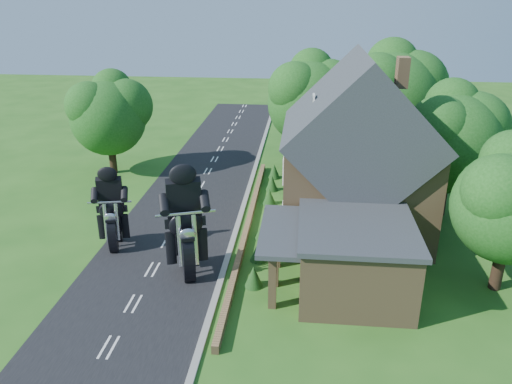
# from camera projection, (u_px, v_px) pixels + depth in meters

# --- Properties ---
(ground) EXTENTS (120.00, 120.00, 0.00)m
(ground) POSITION_uv_depth(u_px,v_px,m) (152.00, 270.00, 25.42)
(ground) COLOR #265919
(ground) RESTS_ON ground
(road) EXTENTS (7.00, 80.00, 0.02)m
(road) POSITION_uv_depth(u_px,v_px,m) (152.00, 270.00, 25.41)
(road) COLOR black
(road) RESTS_ON ground
(kerb) EXTENTS (0.30, 80.00, 0.12)m
(kerb) POSITION_uv_depth(u_px,v_px,m) (223.00, 272.00, 25.06)
(kerb) COLOR gray
(kerb) RESTS_ON ground
(garden_wall) EXTENTS (0.30, 22.00, 0.40)m
(garden_wall) POSITION_uv_depth(u_px,v_px,m) (247.00, 227.00, 29.56)
(garden_wall) COLOR olive
(garden_wall) RESTS_ON ground
(house) EXTENTS (9.54, 8.64, 10.24)m
(house) POSITION_uv_depth(u_px,v_px,m) (357.00, 159.00, 28.36)
(house) COLOR olive
(house) RESTS_ON ground
(annex) EXTENTS (7.05, 5.94, 3.44)m
(annex) POSITION_uv_depth(u_px,v_px,m) (352.00, 257.00, 23.11)
(annex) COLOR olive
(annex) RESTS_ON ground
(tree_house_right) EXTENTS (6.51, 6.00, 8.40)m
(tree_house_right) POSITION_uv_depth(u_px,v_px,m) (458.00, 135.00, 29.89)
(tree_house_right) COLOR black
(tree_house_right) RESTS_ON ground
(tree_behind_house) EXTENTS (7.81, 7.20, 10.08)m
(tree_behind_house) POSITION_uv_depth(u_px,v_px,m) (398.00, 93.00, 36.66)
(tree_behind_house) COLOR black
(tree_behind_house) RESTS_ON ground
(tree_behind_left) EXTENTS (6.94, 6.40, 9.16)m
(tree_behind_left) POSITION_uv_depth(u_px,v_px,m) (315.00, 95.00, 38.31)
(tree_behind_left) COLOR black
(tree_behind_left) RESTS_ON ground
(tree_far_road) EXTENTS (6.08, 5.60, 7.84)m
(tree_far_road) POSITION_uv_depth(u_px,v_px,m) (113.00, 111.00, 37.24)
(tree_far_road) COLOR black
(tree_far_road) RESTS_ON ground
(shrub_a) EXTENTS (0.90, 0.90, 1.10)m
(shrub_a) POSITION_uv_depth(u_px,v_px,m) (254.00, 276.00, 23.80)
(shrub_a) COLOR #153C13
(shrub_a) RESTS_ON ground
(shrub_b) EXTENTS (0.90, 0.90, 1.10)m
(shrub_b) POSITION_uv_depth(u_px,v_px,m) (259.00, 251.00, 26.11)
(shrub_b) COLOR #153C13
(shrub_b) RESTS_ON ground
(shrub_c) EXTENTS (0.90, 0.90, 1.10)m
(shrub_c) POSITION_uv_depth(u_px,v_px,m) (263.00, 230.00, 28.41)
(shrub_c) COLOR #153C13
(shrub_c) RESTS_ON ground
(shrub_d) EXTENTS (0.90, 0.90, 1.10)m
(shrub_d) POSITION_uv_depth(u_px,v_px,m) (269.00, 196.00, 33.02)
(shrub_d) COLOR #153C13
(shrub_d) RESTS_ON ground
(shrub_e) EXTENTS (0.90, 0.90, 1.10)m
(shrub_e) POSITION_uv_depth(u_px,v_px,m) (272.00, 183.00, 35.33)
(shrub_e) COLOR #153C13
(shrub_e) RESTS_ON ground
(shrub_f) EXTENTS (0.90, 0.90, 1.10)m
(shrub_f) POSITION_uv_depth(u_px,v_px,m) (274.00, 171.00, 37.64)
(shrub_f) COLOR #153C13
(shrub_f) RESTS_ON ground
(motorcycle_lead) EXTENTS (1.08, 1.94, 1.76)m
(motorcycle_lead) POSITION_uv_depth(u_px,v_px,m) (187.00, 258.00, 24.73)
(motorcycle_lead) COLOR black
(motorcycle_lead) RESTS_ON ground
(motorcycle_follow) EXTENTS (0.70, 1.58, 1.43)m
(motorcycle_follow) POSITION_uv_depth(u_px,v_px,m) (115.00, 236.00, 27.39)
(motorcycle_follow) COLOR black
(motorcycle_follow) RESTS_ON ground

